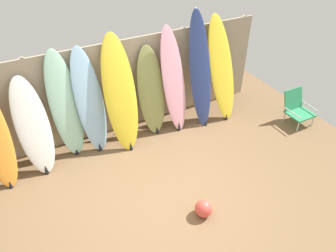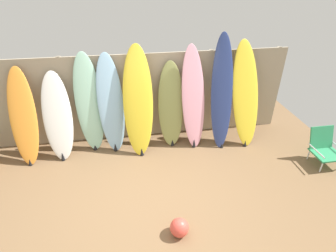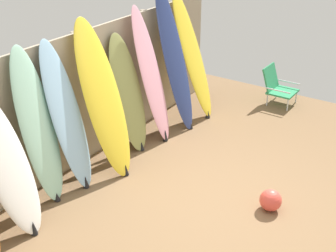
% 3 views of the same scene
% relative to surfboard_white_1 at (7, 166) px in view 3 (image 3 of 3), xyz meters
% --- Properties ---
extents(ground, '(7.68, 7.68, 0.00)m').
position_rel_surfboard_white_1_xyz_m(ground, '(1.57, -1.61, -0.79)').
color(ground, brown).
extents(fence_back, '(6.08, 0.11, 1.80)m').
position_rel_surfboard_white_1_xyz_m(fence_back, '(1.57, 0.40, 0.11)').
color(fence_back, tan).
rests_on(fence_back, ground).
extents(surfboard_white_1, '(0.55, 0.68, 1.61)m').
position_rel_surfboard_white_1_xyz_m(surfboard_white_1, '(0.00, 0.00, 0.00)').
color(surfboard_white_1, white).
rests_on(surfboard_white_1, ground).
extents(surfboard_seafoam_2, '(0.53, 0.44, 1.92)m').
position_rel_surfboard_white_1_xyz_m(surfboard_seafoam_2, '(0.58, 0.14, 0.16)').
color(surfboard_seafoam_2, '#9ED6BC').
rests_on(surfboard_seafoam_2, ground).
extents(surfboard_skyblue_3, '(0.54, 0.56, 1.88)m').
position_rel_surfboard_white_1_xyz_m(surfboard_skyblue_3, '(0.99, 0.09, 0.13)').
color(surfboard_skyblue_3, '#8CB7D6').
rests_on(surfboard_skyblue_3, ground).
extents(surfboard_yellow_4, '(0.63, 0.79, 2.03)m').
position_rel_surfboard_white_1_xyz_m(surfboard_yellow_4, '(1.50, -0.05, 0.22)').
color(surfboard_yellow_4, yellow).
rests_on(surfboard_yellow_4, ground).
extents(surfboard_olive_5, '(0.55, 0.54, 1.68)m').
position_rel_surfboard_white_1_xyz_m(surfboard_olive_5, '(2.15, 0.08, 0.04)').
color(surfboard_olive_5, olive).
rests_on(surfboard_olive_5, ground).
extents(surfboard_pink_6, '(0.51, 0.61, 1.99)m').
position_rel_surfboard_white_1_xyz_m(surfboard_pink_6, '(2.58, -0.01, 0.18)').
color(surfboard_pink_6, pink).
rests_on(surfboard_pink_6, ground).
extents(surfboard_navy_7, '(0.52, 0.78, 2.18)m').
position_rel_surfboard_white_1_xyz_m(surfboard_navy_7, '(3.14, -0.04, 0.29)').
color(surfboard_navy_7, navy).
rests_on(surfboard_navy_7, ground).
extents(surfboard_yellow_8, '(0.65, 0.83, 2.04)m').
position_rel_surfboard_white_1_xyz_m(surfboard_yellow_8, '(3.63, -0.07, 0.22)').
color(surfboard_yellow_8, yellow).
rests_on(surfboard_yellow_8, ground).
extents(beach_chair, '(0.50, 0.54, 0.66)m').
position_rel_surfboard_white_1_xyz_m(beach_chair, '(4.85, -1.07, -0.47)').
color(beach_chair, silver).
rests_on(beach_chair, ground).
extents(beach_ball, '(0.26, 0.26, 0.26)m').
position_rel_surfboard_white_1_xyz_m(beach_ball, '(1.88, -2.23, -0.66)').
color(beach_ball, '#E54C3F').
rests_on(beach_ball, ground).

